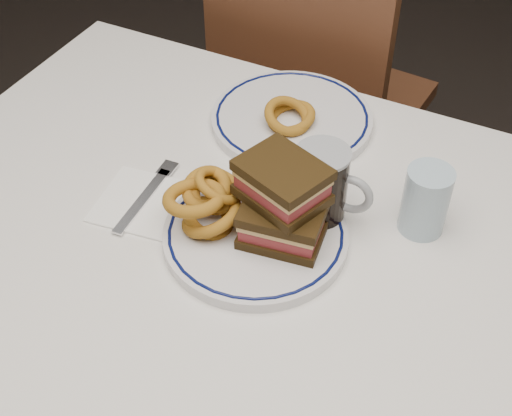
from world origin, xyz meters
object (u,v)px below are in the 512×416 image
at_px(chair_far, 314,99).
at_px(beer_mug, 322,188).
at_px(main_plate, 256,235).
at_px(reuben_sandwich, 283,202).
at_px(far_plate, 292,119).

relative_size(chair_far, beer_mug, 6.88).
relative_size(main_plate, reuben_sandwich, 1.89).
distance_m(chair_far, main_plate, 0.75).
bearing_deg(beer_mug, reuben_sandwich, -118.02).
xyz_separation_m(chair_far, main_plate, (0.18, -0.69, 0.24)).
relative_size(main_plate, far_plate, 0.97).
bearing_deg(chair_far, beer_mug, -67.18).
xyz_separation_m(chair_far, beer_mug, (0.26, -0.61, 0.30)).
distance_m(beer_mug, far_plate, 0.26).
height_order(beer_mug, far_plate, beer_mug).
distance_m(reuben_sandwich, far_plate, 0.31).
distance_m(chair_far, reuben_sandwich, 0.77).
xyz_separation_m(main_plate, far_plate, (-0.07, 0.29, 0.00)).
bearing_deg(far_plate, beer_mug, -55.51).
bearing_deg(chair_far, reuben_sandwich, -71.91).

